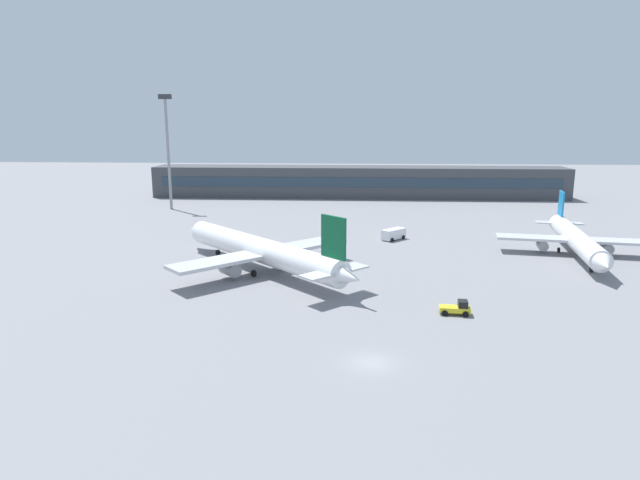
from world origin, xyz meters
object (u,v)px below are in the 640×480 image
object	(u,v)px
airplane_mid	(577,240)
baggage_tug_yellow	(457,308)
service_van_white	(394,234)
floodlight_tower_west	(168,145)
airplane_near	(259,250)

from	to	relation	value
airplane_mid	baggage_tug_yellow	bearing A→B (deg)	-130.36
service_van_white	floodlight_tower_west	size ratio (longest dim) A/B	0.18
airplane_near	service_van_white	size ratio (longest dim) A/B	6.47
baggage_tug_yellow	airplane_near	bearing A→B (deg)	146.22
baggage_tug_yellow	service_van_white	world-z (taller)	service_van_white
service_van_white	floodlight_tower_west	world-z (taller)	floodlight_tower_west
floodlight_tower_west	service_van_white	bearing A→B (deg)	-31.54
service_van_white	floodlight_tower_west	distance (m)	65.91
floodlight_tower_west	airplane_mid	bearing A→B (deg)	-27.78
baggage_tug_yellow	service_van_white	bearing A→B (deg)	96.14
airplane_near	floodlight_tower_west	bearing A→B (deg)	119.79
floodlight_tower_west	airplane_near	bearing A→B (deg)	-60.21
baggage_tug_yellow	airplane_mid	bearing A→B (deg)	49.64
airplane_mid	airplane_near	bearing A→B (deg)	-166.81
airplane_near	airplane_mid	size ratio (longest dim) A/B	0.90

